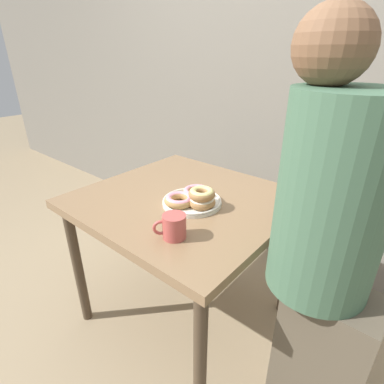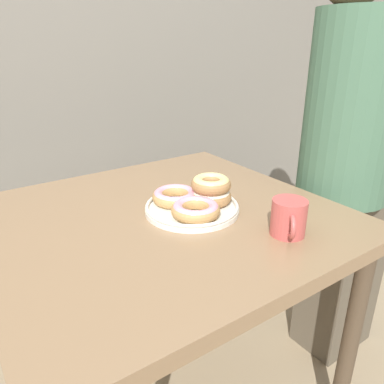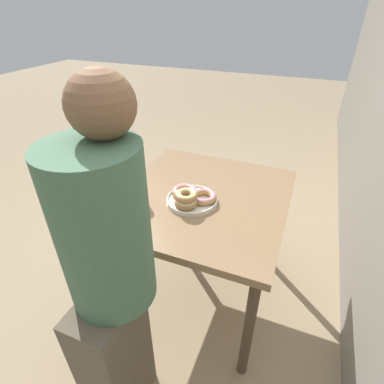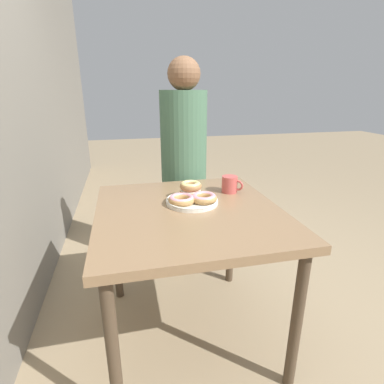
{
  "view_description": "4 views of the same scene",
  "coord_description": "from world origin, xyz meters",
  "px_view_note": "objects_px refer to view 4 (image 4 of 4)",
  "views": [
    {
      "loc": [
        0.85,
        -0.71,
        1.37
      ],
      "look_at": [
        0.08,
        0.2,
        0.81
      ],
      "focal_mm": 28.0,
      "sensor_mm": 36.0,
      "label": 1
    },
    {
      "loc": [
        -0.47,
        -0.59,
        1.2
      ],
      "look_at": [
        0.08,
        0.2,
        0.81
      ],
      "focal_mm": 35.0,
      "sensor_mm": 36.0,
      "label": 2
    },
    {
      "loc": [
        1.26,
        0.68,
        1.63
      ],
      "look_at": [
        0.08,
        0.2,
        0.81
      ],
      "focal_mm": 28.0,
      "sensor_mm": 36.0,
      "label": 3
    },
    {
      "loc": [
        -1.31,
        0.52,
        1.3
      ],
      "look_at": [
        0.08,
        0.2,
        0.81
      ],
      "focal_mm": 28.0,
      "sensor_mm": 36.0,
      "label": 4
    }
  ],
  "objects_px": {
    "coffee_mug": "(230,184)",
    "person_figure": "(184,167)",
    "dining_table": "(189,225)",
    "donut_plate": "(192,196)"
  },
  "relations": [
    {
      "from": "coffee_mug",
      "to": "person_figure",
      "type": "bearing_deg",
      "value": 18.75
    },
    {
      "from": "donut_plate",
      "to": "person_figure",
      "type": "xyz_separation_m",
      "value": [
        0.6,
        -0.08,
        0.0
      ]
    },
    {
      "from": "donut_plate",
      "to": "coffee_mug",
      "type": "distance_m",
      "value": 0.27
    },
    {
      "from": "person_figure",
      "to": "dining_table",
      "type": "bearing_deg",
      "value": 170.65
    },
    {
      "from": "dining_table",
      "to": "coffee_mug",
      "type": "bearing_deg",
      "value": -54.96
    },
    {
      "from": "dining_table",
      "to": "donut_plate",
      "type": "distance_m",
      "value": 0.15
    },
    {
      "from": "coffee_mug",
      "to": "donut_plate",
      "type": "bearing_deg",
      "value": 114.21
    },
    {
      "from": "dining_table",
      "to": "coffee_mug",
      "type": "relative_size",
      "value": 8.62
    },
    {
      "from": "dining_table",
      "to": "donut_plate",
      "type": "relative_size",
      "value": 3.21
    },
    {
      "from": "person_figure",
      "to": "coffee_mug",
      "type": "bearing_deg",
      "value": -161.25
    }
  ]
}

